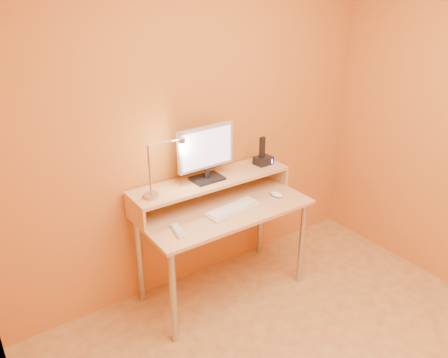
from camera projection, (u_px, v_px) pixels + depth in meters
wall_back at (197, 122)px, 3.09m from camera, size 3.00×0.04×2.50m
wall_left at (13, 348)px, 1.19m from camera, size 0.04×3.00×2.50m
desk_leg_fl at (173, 298)px, 2.75m from camera, size 0.04×0.04×0.69m
desk_leg_fr at (302, 244)px, 3.32m from camera, size 0.04×0.04×0.69m
desk_leg_bl at (140, 260)px, 3.13m from camera, size 0.04×0.04×0.69m
desk_leg_br at (260, 217)px, 3.70m from camera, size 0.04×0.04×0.69m
desk_lower at (223, 208)px, 3.08m from camera, size 1.20×0.60×0.02m
shelf_riser_left at (135, 213)px, 2.85m from camera, size 0.02×0.30×0.14m
shelf_riser_right at (274, 172)px, 3.46m from camera, size 0.02×0.30×0.14m
desk_shelf at (211, 180)px, 3.12m from camera, size 1.20×0.30×0.02m
monitor_foot at (207, 178)px, 3.10m from camera, size 0.22×0.16×0.02m
monitor_neck at (207, 173)px, 3.08m from camera, size 0.04×0.04×0.07m
monitor_panel at (206, 147)px, 3.01m from camera, size 0.44×0.05×0.30m
monitor_back at (204, 147)px, 3.03m from camera, size 0.39×0.02×0.25m
monitor_screen at (207, 148)px, 3.00m from camera, size 0.40×0.02×0.26m
lamp_base at (151, 196)px, 2.84m from camera, size 0.10×0.10×0.02m
lamp_post at (150, 170)px, 2.77m from camera, size 0.01×0.01×0.33m
lamp_arm at (165, 142)px, 2.76m from camera, size 0.24×0.01×0.01m
lamp_head at (182, 141)px, 2.83m from camera, size 0.04×0.04×0.03m
lamp_bulb at (182, 143)px, 2.84m from camera, size 0.03×0.03×0.00m
phone_dock at (263, 160)px, 3.35m from camera, size 0.14×0.11×0.06m
phone_handset at (262, 147)px, 3.30m from camera, size 0.04×0.03×0.16m
phone_led at (272, 161)px, 3.34m from camera, size 0.01×0.00×0.04m
keyboard at (233, 209)px, 3.01m from camera, size 0.41×0.17×0.02m
mouse at (276, 194)px, 3.21m from camera, size 0.07×0.11×0.04m
remote_control at (178, 231)px, 2.76m from camera, size 0.08×0.18×0.02m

